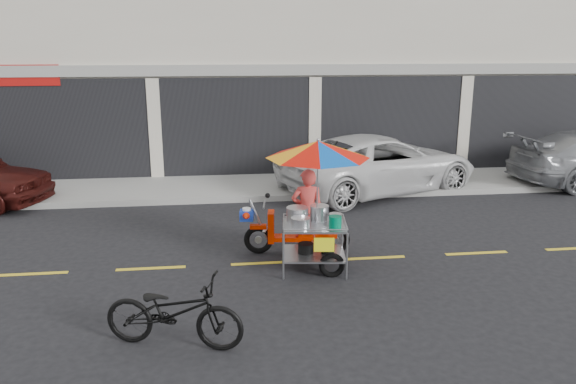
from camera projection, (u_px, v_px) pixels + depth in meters
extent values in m
plane|color=black|center=(373.00, 258.00, 10.31)|extent=(90.00, 90.00, 0.00)
cube|color=gray|center=(320.00, 183.00, 15.57)|extent=(45.00, 3.00, 0.15)
cube|color=beige|center=(296.00, 38.00, 19.35)|extent=(36.00, 8.00, 8.00)
cube|color=black|center=(315.00, 128.00, 16.14)|extent=(35.28, 0.06, 2.90)
cube|color=gray|center=(315.00, 70.00, 15.70)|extent=(36.00, 0.12, 0.30)
cube|color=gold|center=(373.00, 258.00, 10.31)|extent=(42.00, 0.10, 0.01)
imported|color=silver|center=(379.00, 163.00, 14.79)|extent=(5.96, 4.31, 1.51)
imported|color=black|center=(174.00, 312.00, 7.21)|extent=(1.95, 1.14, 0.97)
torus|color=black|center=(258.00, 240.00, 10.48)|extent=(0.56, 0.17, 0.55)
torus|color=black|center=(335.00, 240.00, 10.48)|extent=(0.56, 0.17, 0.55)
cylinder|color=#9EA0A5|center=(258.00, 240.00, 10.48)|extent=(0.14, 0.07, 0.13)
cylinder|color=#9EA0A5|center=(335.00, 240.00, 10.48)|extent=(0.14, 0.07, 0.13)
cube|color=red|center=(258.00, 227.00, 10.42)|extent=(0.32, 0.15, 0.08)
cylinder|color=#9EA0A5|center=(258.00, 219.00, 10.38)|extent=(0.35, 0.09, 0.77)
cube|color=red|center=(271.00, 227.00, 10.42)|extent=(0.16, 0.34, 0.58)
cube|color=red|center=(294.00, 238.00, 10.47)|extent=(0.79, 0.36, 0.08)
cube|color=red|center=(318.00, 227.00, 10.42)|extent=(0.74, 0.34, 0.38)
cube|color=black|center=(312.00, 215.00, 10.36)|extent=(0.65, 0.31, 0.10)
cylinder|color=#9EA0A5|center=(264.00, 204.00, 10.31)|extent=(0.10, 0.53, 0.03)
sphere|color=black|center=(268.00, 195.00, 10.46)|extent=(0.10, 0.10, 0.10)
cylinder|color=white|center=(264.00, 230.00, 10.44)|extent=(0.13, 0.13, 0.05)
cube|color=#16329D|center=(247.00, 215.00, 10.36)|extent=(0.27, 0.24, 0.19)
cylinder|color=white|center=(247.00, 209.00, 10.33)|extent=(0.17, 0.17, 0.05)
cone|color=red|center=(246.00, 217.00, 10.20)|extent=(0.20, 0.23, 0.17)
torus|color=black|center=(332.00, 265.00, 9.43)|extent=(0.45, 0.15, 0.44)
cylinder|color=#9EA0A5|center=(283.00, 256.00, 9.29)|extent=(0.04, 0.04, 0.82)
cylinder|color=#9EA0A5|center=(284.00, 239.00, 10.12)|extent=(0.04, 0.04, 0.82)
cylinder|color=#9EA0A5|center=(347.00, 256.00, 9.29)|extent=(0.04, 0.04, 0.82)
cylinder|color=#9EA0A5|center=(342.00, 239.00, 10.12)|extent=(0.04, 0.04, 0.82)
cube|color=#9EA0A5|center=(314.00, 254.00, 9.74)|extent=(1.16, 0.99, 0.03)
cube|color=#9EA0A5|center=(314.00, 225.00, 9.60)|extent=(1.16, 0.99, 0.04)
cylinder|color=#9EA0A5|center=(315.00, 230.00, 9.17)|extent=(1.05, 0.16, 0.02)
cylinder|color=#9EA0A5|center=(313.00, 214.00, 10.00)|extent=(1.05, 0.16, 0.02)
cylinder|color=#9EA0A5|center=(284.00, 222.00, 9.59)|extent=(0.13, 0.86, 0.02)
cylinder|color=#9EA0A5|center=(345.00, 222.00, 9.58)|extent=(0.13, 0.86, 0.02)
cylinder|color=#9EA0A5|center=(313.00, 245.00, 10.15)|extent=(0.13, 0.72, 0.04)
cylinder|color=#9EA0A5|center=(313.00, 220.00, 10.03)|extent=(0.13, 0.72, 0.04)
cube|color=yellow|center=(324.00, 245.00, 9.20)|extent=(0.34, 0.06, 0.24)
cylinder|color=#B7B7BC|center=(297.00, 214.00, 9.75)|extent=(0.42, 0.42, 0.22)
cylinder|color=#B7B7BC|center=(319.00, 213.00, 9.77)|extent=(0.36, 0.36, 0.25)
cylinder|color=#B7B7BC|center=(335.00, 219.00, 9.62)|extent=(0.25, 0.25, 0.15)
cylinder|color=#B7B7BC|center=(301.00, 223.00, 9.41)|extent=(0.36, 0.36, 0.15)
cylinder|color=#006744|center=(335.00, 222.00, 9.34)|extent=(0.24, 0.24, 0.21)
cylinder|color=black|center=(306.00, 248.00, 9.71)|extent=(0.30, 0.30, 0.17)
cylinder|color=black|center=(328.00, 249.00, 9.71)|extent=(0.26, 0.26, 0.15)
cylinder|color=#9EA0A5|center=(317.00, 183.00, 9.51)|extent=(0.03, 0.03, 1.44)
sphere|color=#9EA0A5|center=(318.00, 140.00, 9.32)|extent=(0.06, 0.06, 0.06)
imported|color=#D63E39|center=(307.00, 212.00, 10.34)|extent=(0.64, 0.46, 1.63)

